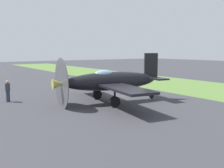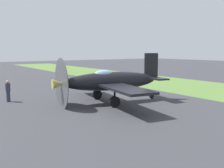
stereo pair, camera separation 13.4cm
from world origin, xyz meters
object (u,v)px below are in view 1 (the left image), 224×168
Objects in this scene: ground_crew_chief at (8,91)px; supply_crate at (126,86)px; runway_marker_cone at (137,85)px; airplane_lead at (110,81)px.

supply_crate is (0.27, -12.19, -0.59)m from ground_crew_chief.
runway_marker_cone is at bearing -81.14° from supply_crate.
airplane_lead reaches higher than supply_crate.
ground_crew_chief is 12.21m from supply_crate.
airplane_lead is 9.21m from runway_marker_cone.
runway_marker_cone is (0.53, -13.87, -0.69)m from ground_crew_chief.
ground_crew_chief is at bearing 62.82° from airplane_lead.
ground_crew_chief is at bearing 92.20° from runway_marker_cone.
airplane_lead is 7.74m from supply_crate.
runway_marker_cone is at bearing -44.21° from airplane_lead.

